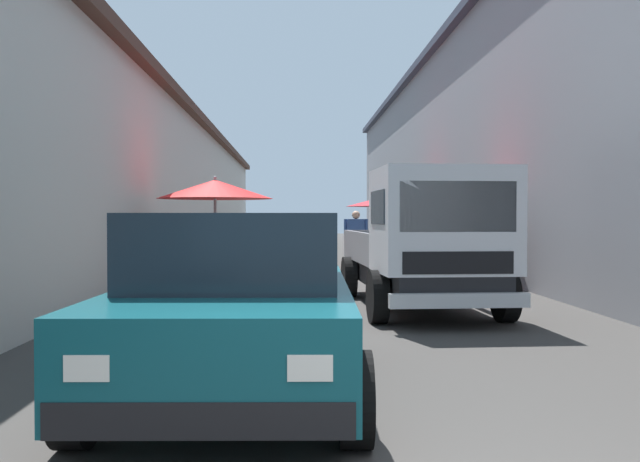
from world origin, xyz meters
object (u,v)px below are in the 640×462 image
object	(u,v)px
fruit_stall_near_right	(439,196)
fruit_stall_near_left	(216,204)
fruit_stall_far_left	(391,207)
delivery_truck	(430,244)
vendor_in_shade	(356,237)
hatchback_car	(240,301)
vendor_by_crates	(387,238)

from	to	relation	value
fruit_stall_near_right	fruit_stall_near_left	xyz separation A→B (m)	(-0.64, 4.59, -0.18)
fruit_stall_near_right	fruit_stall_far_left	xyz separation A→B (m)	(7.42, -0.03, -0.13)
delivery_truck	vendor_in_shade	size ratio (longest dim) A/B	3.13
fruit_stall_near_left	delivery_truck	size ratio (longest dim) A/B	0.46
fruit_stall_near_left	fruit_stall_far_left	distance (m)	9.28
fruit_stall_near_left	vendor_in_shade	world-z (taller)	fruit_stall_near_left
hatchback_car	fruit_stall_near_right	bearing A→B (deg)	-21.65
fruit_stall_near_left	fruit_stall_far_left	size ratio (longest dim) A/B	0.80
fruit_stall_far_left	vendor_in_shade	xyz separation A→B (m)	(-3.63, 1.45, -0.83)
vendor_by_crates	vendor_in_shade	distance (m)	0.86
fruit_stall_near_right	fruit_stall_near_left	size ratio (longest dim) A/B	1.07
fruit_stall_far_left	vendor_by_crates	distance (m)	3.62
fruit_stall_far_left	vendor_in_shade	world-z (taller)	fruit_stall_far_left
vendor_in_shade	fruit_stall_near_right	bearing A→B (deg)	-159.46
fruit_stall_near_right	vendor_by_crates	bearing A→B (deg)	8.26
fruit_stall_near_right	hatchback_car	xyz separation A→B (m)	(-8.74, 3.47, -1.14)
fruit_stall_near_right	fruit_stall_near_left	distance (m)	4.63
delivery_truck	fruit_stall_near_left	bearing A→B (deg)	42.50
fruit_stall_far_left	vendor_in_shade	size ratio (longest dim) A/B	1.79
fruit_stall_far_left	hatchback_car	size ratio (longest dim) A/B	0.72
fruit_stall_near_left	vendor_in_shade	bearing A→B (deg)	-35.62
fruit_stall_near_left	fruit_stall_near_right	bearing A→B (deg)	-82.09
delivery_truck	vendor_by_crates	xyz separation A→B (m)	(8.42, -0.50, -0.17)
hatchback_car	vendor_in_shade	xyz separation A→B (m)	(12.52, -2.05, 0.18)
fruit_stall_near_right	hatchback_car	bearing A→B (deg)	158.35
hatchback_car	delivery_truck	bearing A→B (deg)	-29.24
fruit_stall_near_right	vendor_by_crates	size ratio (longest dim) A/B	1.61
hatchback_car	vendor_in_shade	bearing A→B (deg)	-9.30
fruit_stall_near_left	vendor_by_crates	size ratio (longest dim) A/B	1.50
hatchback_car	vendor_by_crates	bearing A→B (deg)	-12.85
vendor_by_crates	fruit_stall_near_left	bearing A→B (deg)	138.84
fruit_stall_near_right	vendor_in_shade	size ratio (longest dim) A/B	1.54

